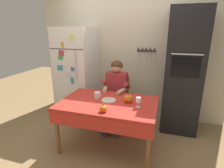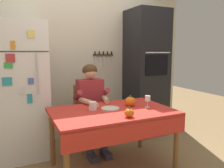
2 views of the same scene
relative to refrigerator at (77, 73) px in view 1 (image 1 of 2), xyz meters
name	(u,v)px [view 1 (image 1 of 2)]	position (x,y,z in m)	size (l,w,h in m)	color
ground_plane	(106,149)	(0.95, -0.96, -0.90)	(10.00, 10.00, 0.00)	#93754C
back_wall_assembly	(130,53)	(1.00, 0.39, 0.40)	(3.70, 0.13, 2.60)	beige
refrigerator	(77,73)	(0.00, 0.00, 0.00)	(0.68, 0.71, 1.80)	white
wall_oven	(183,72)	(2.00, 0.04, 0.15)	(0.60, 0.64, 2.10)	black
dining_table	(108,108)	(0.95, -0.88, -0.24)	(1.40, 0.90, 0.74)	brown
chair_behind_person	(118,98)	(0.90, -0.09, -0.39)	(0.40, 0.40, 0.93)	#9E6B33
seated_person	(116,89)	(0.90, -0.28, -0.16)	(0.47, 0.55, 1.25)	#38384C
coffee_mug	(97,95)	(0.74, -0.77, -0.11)	(0.12, 0.09, 0.10)	white
wine_glass	(138,100)	(1.40, -0.92, -0.06)	(0.07, 0.07, 0.14)	white
pumpkin_large	(103,109)	(0.99, -1.19, -0.11)	(0.10, 0.10, 0.11)	orange
pumpkin_medium	(128,98)	(1.23, -0.79, -0.10)	(0.14, 0.14, 0.14)	orange
serving_tray	(109,100)	(0.94, -0.82, -0.15)	(0.22, 0.22, 0.02)	beige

